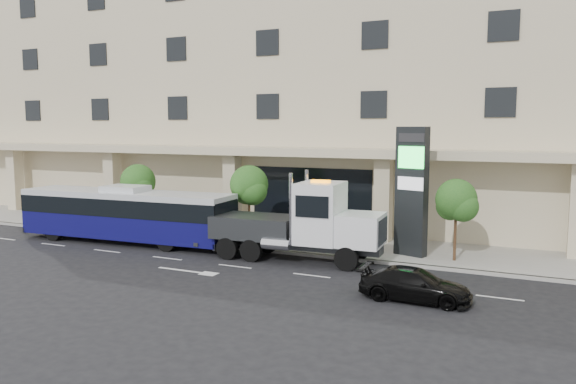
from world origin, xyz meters
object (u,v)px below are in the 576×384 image
object	(u,v)px
city_bus	(126,214)
signage_pylon	(412,191)
tow_truck	(304,225)
black_sedan	(415,285)

from	to	relation	value
city_bus	signage_pylon	size ratio (longest dim) A/B	2.02
tow_truck	black_sedan	xyz separation A→B (m)	(6.47, -4.12, -1.23)
city_bus	black_sedan	size ratio (longest dim) A/B	3.08
black_sedan	tow_truck	bearing A→B (deg)	57.73
tow_truck	signage_pylon	size ratio (longest dim) A/B	1.51
tow_truck	black_sedan	world-z (taller)	tow_truck
city_bus	black_sedan	distance (m)	18.09
tow_truck	signage_pylon	distance (m)	5.76
city_bus	signage_pylon	xyz separation A→B (m)	(15.84, 3.05, 1.78)
city_bus	black_sedan	world-z (taller)	city_bus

